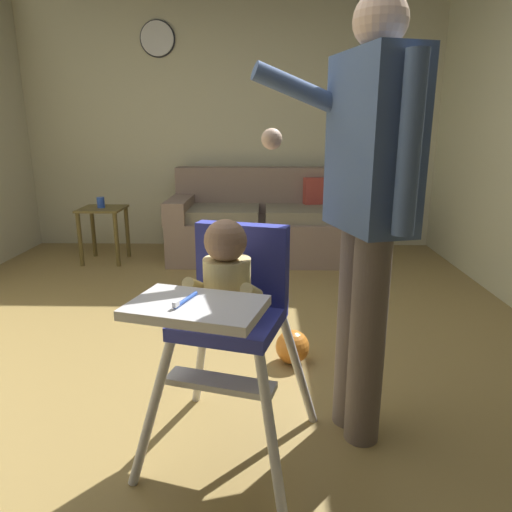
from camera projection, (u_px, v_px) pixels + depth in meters
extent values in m
cube|color=olive|center=(195.00, 379.00, 2.47)|extent=(5.87, 7.17, 0.10)
cube|color=beige|center=(231.00, 113.00, 4.80)|extent=(5.07, 0.06, 2.79)
cube|color=#846D5F|center=(262.00, 238.00, 4.55)|extent=(1.76, 0.84, 0.40)
cube|color=#846D5F|center=(263.00, 190.00, 4.75)|extent=(1.76, 0.22, 0.46)
cube|color=#846D5F|center=(181.00, 207.00, 4.49)|extent=(0.20, 0.84, 0.20)
cube|color=#846D5F|center=(344.00, 208.00, 4.45)|extent=(0.20, 0.84, 0.20)
cube|color=gray|center=(224.00, 213.00, 4.44)|extent=(0.67, 0.60, 0.11)
cube|color=gray|center=(301.00, 213.00, 4.43)|extent=(0.67, 0.60, 0.11)
cube|color=#B24238|center=(321.00, 195.00, 4.62)|extent=(0.35, 0.17, 0.34)
cylinder|color=silver|center=(152.00, 413.00, 1.64)|extent=(0.20, 0.13, 0.54)
cylinder|color=silver|center=(271.00, 436.00, 1.52)|extent=(0.13, 0.20, 0.54)
cylinder|color=silver|center=(201.00, 357.00, 2.05)|extent=(0.13, 0.20, 0.54)
cylinder|color=silver|center=(299.00, 371.00, 1.93)|extent=(0.20, 0.13, 0.54)
cube|color=#2F369D|center=(230.00, 321.00, 1.71)|extent=(0.44, 0.44, 0.05)
cube|color=#2F369D|center=(242.00, 263.00, 1.80)|extent=(0.37, 0.16, 0.31)
cube|color=silver|center=(196.00, 307.00, 1.40)|extent=(0.45, 0.36, 0.03)
cube|color=silver|center=(220.00, 383.00, 1.66)|extent=(0.41, 0.20, 0.02)
cylinder|color=#E6D089|center=(227.00, 288.00, 1.65)|extent=(0.21, 0.21, 0.22)
sphere|color=#997051|center=(225.00, 241.00, 1.60)|extent=(0.15, 0.15, 0.15)
cylinder|color=#E6D089|center=(196.00, 286.00, 1.64)|extent=(0.08, 0.15, 0.10)
cylinder|color=#E6D089|center=(252.00, 292.00, 1.59)|extent=(0.08, 0.15, 0.10)
cylinder|color=blue|center=(186.00, 300.00, 1.40)|extent=(0.05, 0.13, 0.01)
cube|color=white|center=(176.00, 304.00, 1.35)|extent=(0.02, 0.03, 0.02)
cylinder|color=#685B52|center=(354.00, 329.00, 1.92)|extent=(0.14, 0.14, 0.87)
cylinder|color=#685B52|center=(367.00, 341.00, 1.81)|extent=(0.14, 0.14, 0.87)
cube|color=#455B84|center=(373.00, 144.00, 1.67)|extent=(0.30, 0.44, 0.63)
sphere|color=beige|center=(381.00, 20.00, 1.56)|extent=(0.19, 0.19, 0.19)
cylinder|color=#455B84|center=(312.00, 95.00, 1.75)|extent=(0.48, 0.20, 0.23)
sphere|color=beige|center=(272.00, 139.00, 1.75)|extent=(0.08, 0.08, 0.08)
cylinder|color=#455B84|center=(410.00, 146.00, 1.44)|extent=(0.07, 0.07, 0.57)
sphere|color=orange|center=(292.00, 347.00, 2.52)|extent=(0.18, 0.18, 0.18)
cube|color=brown|center=(102.00, 209.00, 4.36)|extent=(0.40, 0.40, 0.02)
cylinder|color=brown|center=(80.00, 240.00, 4.26)|extent=(0.04, 0.04, 0.50)
cylinder|color=brown|center=(117.00, 240.00, 4.26)|extent=(0.04, 0.04, 0.50)
cylinder|color=brown|center=(93.00, 232.00, 4.59)|extent=(0.04, 0.04, 0.50)
cylinder|color=brown|center=(127.00, 232.00, 4.58)|extent=(0.04, 0.04, 0.50)
cylinder|color=#284CB7|center=(101.00, 202.00, 4.34)|extent=(0.07, 0.07, 0.10)
cylinder|color=white|center=(157.00, 39.00, 4.58)|extent=(0.33, 0.03, 0.33)
cylinder|color=black|center=(158.00, 39.00, 4.59)|extent=(0.35, 0.02, 0.35)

